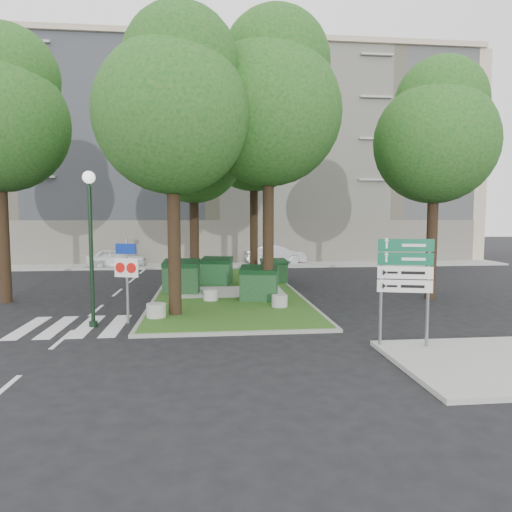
{
  "coord_description": "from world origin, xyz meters",
  "views": [
    {
      "loc": [
        -0.37,
        -13.22,
        3.49
      ],
      "look_at": [
        1.44,
        3.71,
        2.0
      ],
      "focal_mm": 32.0,
      "sensor_mm": 36.0,
      "label": 1
    }
  ],
  "objects": [
    {
      "name": "tree_median_near_right",
      "position": [
        2.09,
        4.56,
        7.99
      ],
      "size": [
        5.6,
        5.6,
        11.46
      ],
      "color": "black",
      "rests_on": "ground"
    },
    {
      "name": "car_silver",
      "position": [
        4.51,
        19.5,
        0.72
      ],
      "size": [
        4.48,
        1.82,
        1.44
      ],
      "primitive_type": "imported",
      "rotation": [
        0.0,
        0.0,
        1.64
      ],
      "color": "#A1A2A8",
      "rests_on": "ground"
    },
    {
      "name": "dumpster_d",
      "position": [
        3.0,
        9.69,
        0.7
      ],
      "size": [
        1.38,
        1.03,
        1.21
      ],
      "rotation": [
        0.0,
        0.0,
        0.1
      ],
      "color": "#14431A",
      "rests_on": "median_island"
    },
    {
      "name": "zebra_crossing",
      "position": [
        -3.75,
        1.5,
        0.01
      ],
      "size": [
        5.0,
        3.0,
        0.01
      ],
      "primitive_type": "cube",
      "color": "silver",
      "rests_on": "ground"
    },
    {
      "name": "directional_sign",
      "position": [
        4.7,
        -2.0,
        1.97
      ],
      "size": [
        1.36,
        0.39,
        2.79
      ],
      "rotation": [
        0.0,
        0.0,
        -0.25
      ],
      "color": "slate",
      "rests_on": "sidewalk_corner"
    },
    {
      "name": "tree_median_mid",
      "position": [
        -0.91,
        9.06,
        6.98
      ],
      "size": [
        4.8,
        4.8,
        9.99
      ],
      "color": "black",
      "rests_on": "ground"
    },
    {
      "name": "litter_bin",
      "position": [
        3.14,
        11.26,
        0.51
      ],
      "size": [
        0.44,
        0.44,
        0.77
      ],
      "primitive_type": "cylinder",
      "color": "#C28516",
      "rests_on": "median_island"
    },
    {
      "name": "dumpster_b",
      "position": [
        0.08,
        9.26,
        0.77
      ],
      "size": [
        1.67,
        1.36,
        1.36
      ],
      "rotation": [
        0.0,
        0.0,
        -0.25
      ],
      "color": "#13431C",
      "rests_on": "median_island"
    },
    {
      "name": "median_kerb",
      "position": [
        0.5,
        8.0,
        0.05
      ],
      "size": [
        6.3,
        16.3,
        0.1
      ],
      "primitive_type": "cube",
      "color": "gray",
      "rests_on": "ground"
    },
    {
      "name": "bollard_mid",
      "position": [
        -0.26,
        5.0,
        0.33
      ],
      "size": [
        0.59,
        0.59,
        0.42
      ],
      "primitive_type": "cylinder",
      "color": "#AFAEA9",
      "rests_on": "median_island"
    },
    {
      "name": "ground",
      "position": [
        0.0,
        0.0,
        0.0
      ],
      "size": [
        120.0,
        120.0,
        0.0
      ],
      "primitive_type": "plane",
      "color": "black",
      "rests_on": "ground"
    },
    {
      "name": "tree_median_far",
      "position": [
        2.29,
        12.06,
        8.32
      ],
      "size": [
        5.8,
        5.8,
        11.93
      ],
      "color": "black",
      "rests_on": "ground"
    },
    {
      "name": "apartment_building",
      "position": [
        0.0,
        26.0,
        8.0
      ],
      "size": [
        41.0,
        12.0,
        16.0
      ],
      "primitive_type": "cube",
      "color": "tan",
      "rests_on": "ground"
    },
    {
      "name": "tree_street_right",
      "position": [
        9.09,
        5.06,
        6.98
      ],
      "size": [
        5.0,
        5.0,
        10.06
      ],
      "color": "black",
      "rests_on": "ground"
    },
    {
      "name": "car_white",
      "position": [
        -6.5,
        18.26,
        0.67
      ],
      "size": [
        4.09,
        1.99,
        1.34
      ],
      "primitive_type": "imported",
      "rotation": [
        0.0,
        0.0,
        1.68
      ],
      "color": "white",
      "rests_on": "ground"
    },
    {
      "name": "tree_street_left",
      "position": [
        -8.41,
        6.06,
        7.65
      ],
      "size": [
        5.4,
        5.4,
        11.0
      ],
      "color": "black",
      "rests_on": "ground"
    },
    {
      "name": "street_lamp",
      "position": [
        -3.99,
        1.42,
        3.07
      ],
      "size": [
        0.39,
        0.39,
        4.88
      ],
      "color": "black",
      "rests_on": "ground"
    },
    {
      "name": "median_island",
      "position": [
        0.5,
        8.0,
        0.06
      ],
      "size": [
        6.0,
        16.0,
        0.12
      ],
      "primitive_type": "cube",
      "color": "#1D4C15",
      "rests_on": "ground"
    },
    {
      "name": "dumpster_c",
      "position": [
        1.68,
        4.84,
        0.79
      ],
      "size": [
        1.69,
        1.34,
        1.4
      ],
      "rotation": [
        0.0,
        0.0,
        -0.21
      ],
      "color": "#103816",
      "rests_on": "median_island"
    },
    {
      "name": "traffic_sign_pole",
      "position": [
        -2.97,
        1.75,
        1.78
      ],
      "size": [
        0.79,
        0.35,
        2.78
      ],
      "rotation": [
        0.0,
        0.0,
        -0.38
      ],
      "color": "slate",
      "rests_on": "ground"
    },
    {
      "name": "building_sidewalk",
      "position": [
        0.0,
        18.5,
        0.06
      ],
      "size": [
        42.0,
        3.0,
        0.12
      ],
      "primitive_type": "cube",
      "color": "#999993",
      "rests_on": "ground"
    },
    {
      "name": "sidewalk_corner",
      "position": [
        6.5,
        -3.5,
        0.06
      ],
      "size": [
        5.0,
        4.0,
        0.12
      ],
      "primitive_type": "cube",
      "color": "#999993",
      "rests_on": "ground"
    },
    {
      "name": "tree_median_near_left",
      "position": [
        -1.41,
        2.56,
        7.32
      ],
      "size": [
        5.2,
        5.2,
        10.53
      ],
      "color": "black",
      "rests_on": "ground"
    },
    {
      "name": "bollard_left",
      "position": [
        -2.1,
        2.07,
        0.35
      ],
      "size": [
        0.64,
        0.64,
        0.46
      ],
      "primitive_type": "cylinder",
      "color": "#A1A19C",
      "rests_on": "median_island"
    },
    {
      "name": "dumpster_a",
      "position": [
        -1.52,
        6.98,
        0.83
      ],
      "size": [
        1.68,
        1.25,
        1.48
      ],
      "rotation": [
        0.0,
        0.0,
        -0.09
      ],
      "color": "black",
      "rests_on": "median_island"
    },
    {
      "name": "bollard_right",
      "position": [
        2.29,
        3.41,
        0.33
      ],
      "size": [
        0.6,
        0.6,
        0.43
      ],
      "primitive_type": "cylinder",
      "color": "#9E9D99",
      "rests_on": "median_island"
    }
  ]
}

